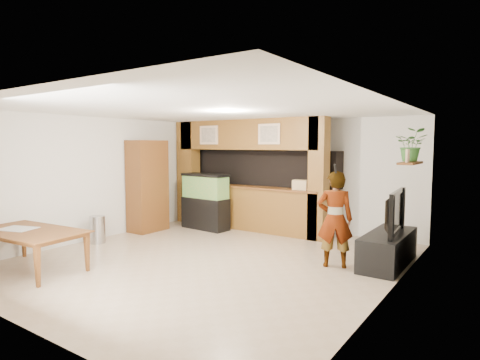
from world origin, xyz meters
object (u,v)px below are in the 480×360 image
Objects in this scene: aquarium at (205,202)px; television at (389,212)px; person at (335,219)px; dining_table at (28,251)px; pantry_cabinet at (148,186)px.

aquarium is 4.41m from television.
dining_table is (-3.95, -2.99, -0.47)m from person.
television is at bearing 32.74° from dining_table.
dining_table is at bearing -77.63° from pantry_cabinet.
dining_table is at bearing -89.52° from aquarium.
television is (5.35, 0.41, -0.15)m from pantry_cabinet.
person is (-0.70, -0.61, -0.11)m from television.
person is at bearing -12.72° from aquarium.
pantry_cabinet is at bearing 89.85° from television.
person is at bearing 126.31° from television.
aquarium is 4.14m from dining_table.
pantry_cabinet reaches higher than aquarium.
person is 0.86× the size of dining_table.
television is 5.91m from dining_table.
person reaches higher than dining_table.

